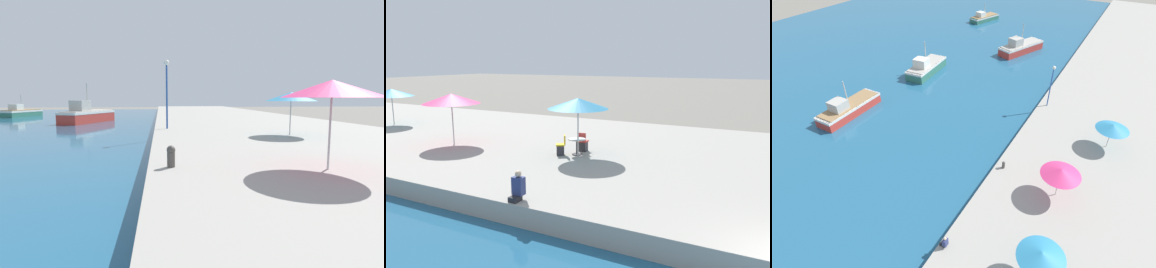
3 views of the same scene
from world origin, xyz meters
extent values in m
cube|color=#235B7F|center=(-28.00, 37.00, 0.02)|extent=(56.00, 90.00, 0.04)
cube|color=#A39E93|center=(8.00, 37.00, 0.37)|extent=(16.00, 90.00, 0.74)
cube|color=red|center=(-17.38, 16.67, 0.59)|extent=(2.25, 7.15, 1.10)
cube|color=silver|center=(-17.38, 16.67, 1.01)|extent=(2.29, 7.22, 0.25)
cube|color=#99754C|center=(-17.38, 16.67, 1.19)|extent=(2.07, 6.57, 0.10)
cube|color=#B7B2A8|center=(-17.37, 15.42, 1.73)|extent=(1.55, 1.58, 0.99)
cylinder|color=#B7B2A8|center=(-17.38, 16.67, 2.56)|extent=(0.12, 0.12, 2.64)
cube|color=#33705B|center=(-16.13, 29.11, 0.66)|extent=(3.01, 6.87, 1.23)
cube|color=silver|center=(-16.13, 29.11, 1.15)|extent=(3.07, 6.95, 0.25)
cube|color=#ADA89E|center=(-16.13, 29.11, 1.32)|extent=(2.77, 6.32, 0.10)
cube|color=silver|center=(-16.03, 27.94, 1.93)|extent=(1.83, 1.61, 1.11)
cylinder|color=#B7B2A8|center=(-16.13, 29.11, 2.85)|extent=(0.12, 0.12, 2.95)
cube|color=red|center=(-7.75, 42.32, 0.67)|extent=(4.95, 7.92, 1.26)
cube|color=silver|center=(-7.75, 42.32, 1.17)|extent=(5.02, 8.01, 0.25)
cube|color=#ADA89E|center=(-7.75, 42.32, 1.35)|extent=(4.55, 7.29, 0.10)
cube|color=#B7B2A8|center=(-8.24, 41.09, 1.97)|extent=(2.12, 2.15, 1.13)
cylinder|color=#B7B2A8|center=(-7.75, 42.32, 2.91)|extent=(0.12, 0.12, 3.02)
cube|color=#33705B|center=(-20.03, 54.28, 0.51)|extent=(3.93, 6.47, 0.94)
cube|color=silver|center=(-20.03, 54.28, 0.85)|extent=(3.99, 6.55, 0.25)
cube|color=#99754C|center=(-20.03, 54.28, 1.03)|extent=(3.61, 5.96, 0.10)
cube|color=silver|center=(-20.36, 53.26, 1.50)|extent=(1.84, 1.74, 0.84)
cylinder|color=#B7B2A8|center=(-20.03, 54.28, 2.20)|extent=(0.12, 0.12, 2.24)
cylinder|color=#B7B7B7|center=(6.03, 8.73, 1.88)|extent=(0.06, 0.06, 2.28)
cone|color=teal|center=(6.03, 8.73, 3.10)|extent=(2.69, 2.69, 0.47)
cylinder|color=#B7B7B7|center=(5.24, 15.53, 1.85)|extent=(0.06, 0.06, 2.22)
cone|color=#E5387A|center=(5.24, 15.53, 3.06)|extent=(2.86, 2.86, 0.50)
cylinder|color=#B7B7B7|center=(7.59, 23.40, 1.76)|extent=(0.06, 0.06, 2.05)
cone|color=teal|center=(7.59, 23.40, 2.88)|extent=(2.79, 2.79, 0.49)
cube|color=#2D2D33|center=(5.79, 9.52, 0.96)|extent=(0.47, 0.47, 0.45)
cube|color=gold|center=(5.79, 9.52, 1.22)|extent=(0.55, 0.55, 0.06)
cube|color=gold|center=(5.90, 9.35, 1.45)|extent=(0.37, 0.26, 0.40)
cube|color=#232328|center=(0.26, 7.85, 0.82)|extent=(0.37, 0.28, 0.16)
cube|color=navy|center=(0.45, 7.85, 1.18)|extent=(0.26, 0.36, 0.56)
sphere|color=beige|center=(0.45, 7.85, 1.56)|extent=(0.20, 0.20, 0.20)
cylinder|color=#4C4742|center=(0.70, 16.28, 0.96)|extent=(0.24, 0.24, 0.45)
sphere|color=#4C4742|center=(0.70, 16.28, 1.26)|extent=(0.26, 0.26, 0.26)
cylinder|color=#28519E|center=(0.85, 27.68, 2.84)|extent=(0.12, 0.12, 4.20)
sphere|color=white|center=(0.85, 27.68, 5.12)|extent=(0.36, 0.36, 0.36)
camera|label=1|loc=(0.40, 7.45, 2.80)|focal=28.00mm
camera|label=2|loc=(-8.37, 1.13, 4.96)|focal=35.00mm
camera|label=3|loc=(6.83, -0.98, 17.72)|focal=28.00mm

